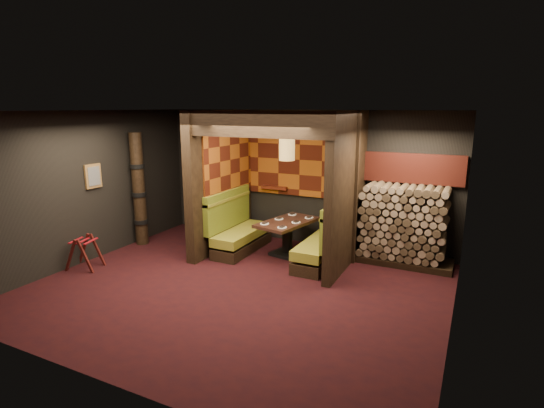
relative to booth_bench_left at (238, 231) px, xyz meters
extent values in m
cube|color=black|center=(0.96, -1.65, -0.41)|extent=(6.50, 5.50, 0.02)
cube|color=black|center=(0.96, -1.65, 2.46)|extent=(6.50, 5.50, 0.02)
cube|color=black|center=(0.96, 1.11, 1.02)|extent=(6.50, 0.02, 2.85)
cube|color=black|center=(0.96, -4.41, 1.02)|extent=(6.50, 0.02, 2.85)
cube|color=black|center=(-2.30, -1.65, 1.02)|extent=(0.02, 5.50, 2.85)
cube|color=black|center=(4.22, -1.65, 1.02)|extent=(0.02, 5.50, 2.85)
cube|color=black|center=(-0.39, 0.00, 1.02)|extent=(0.20, 2.20, 2.85)
cube|color=black|center=(2.26, 0.05, 1.02)|extent=(0.15, 2.10, 2.85)
cube|color=black|center=(0.94, -0.95, 2.23)|extent=(2.85, 0.18, 0.44)
cube|color=#8C4310|center=(0.94, 1.06, 1.42)|extent=(2.40, 0.06, 1.55)
cube|color=#8C4310|center=(-0.27, 0.17, 1.45)|extent=(0.04, 1.85, 1.45)
cube|color=#511A0E|center=(0.36, 1.00, 0.78)|extent=(0.60, 0.12, 0.07)
cube|color=black|center=(0.11, 0.00, -0.29)|extent=(0.55, 1.60, 0.22)
cube|color=olive|center=(0.11, 0.00, -0.04)|extent=(0.55, 1.60, 0.18)
cube|color=#67651A|center=(-0.23, 0.00, 0.35)|extent=(0.12, 1.60, 0.78)
cube|color=olive|center=(-0.23, 0.00, 0.70)|extent=(0.15, 1.60, 0.06)
cube|color=black|center=(1.79, 0.00, -0.29)|extent=(0.55, 1.60, 0.22)
cube|color=olive|center=(1.79, 0.00, -0.04)|extent=(0.55, 1.60, 0.18)
cube|color=#67651A|center=(2.12, 0.00, 0.35)|extent=(0.12, 1.60, 0.78)
cube|color=olive|center=(2.12, 0.00, 0.70)|extent=(0.15, 1.60, 0.06)
cube|color=black|center=(1.04, 0.18, -0.37)|extent=(0.65, 0.65, 0.06)
cylinder|color=black|center=(1.04, 0.18, -0.08)|extent=(0.20, 0.20, 0.65)
cube|color=#341B13|center=(1.04, 0.18, 0.28)|extent=(0.99, 1.46, 0.06)
cylinder|color=white|center=(0.74, -0.22, 0.31)|extent=(0.18, 0.18, 0.01)
cube|color=black|center=(0.74, -0.22, 0.33)|extent=(0.09, 0.12, 0.02)
cylinder|color=white|center=(1.15, -0.31, 0.31)|extent=(0.18, 0.18, 0.01)
cube|color=black|center=(1.15, -0.31, 0.33)|extent=(0.09, 0.12, 0.02)
cylinder|color=white|center=(0.84, 0.22, 0.31)|extent=(0.18, 0.18, 0.01)
cube|color=black|center=(0.84, 0.22, 0.33)|extent=(0.09, 0.12, 0.02)
cylinder|color=white|center=(1.25, 0.14, 0.31)|extent=(0.18, 0.18, 0.01)
cube|color=black|center=(1.25, 0.14, 0.33)|extent=(0.09, 0.12, 0.02)
cylinder|color=white|center=(0.94, 0.67, 0.31)|extent=(0.18, 0.18, 0.01)
cube|color=black|center=(0.94, 0.67, 0.33)|extent=(0.09, 0.12, 0.02)
cylinder|color=white|center=(1.35, 0.58, 0.31)|extent=(0.18, 0.18, 0.01)
cube|color=black|center=(1.35, 0.58, 0.33)|extent=(0.09, 0.12, 0.02)
cylinder|color=#A17A3C|center=(1.04, 0.13, 1.74)|extent=(0.30, 0.30, 0.45)
sphere|color=#FFC672|center=(1.04, 0.13, 1.74)|extent=(0.18, 0.18, 0.18)
cylinder|color=black|center=(1.04, 0.13, 2.21)|extent=(0.02, 0.02, 0.49)
cube|color=olive|center=(-2.26, -1.55, 1.22)|extent=(0.04, 0.36, 0.46)
cube|color=#3F3F3F|center=(-2.23, -1.55, 1.22)|extent=(0.01, 0.27, 0.36)
cube|color=#40110E|center=(-2.11, -2.34, -0.11)|extent=(0.29, 0.11, 0.65)
cube|color=#40110E|center=(-1.81, -2.27, -0.11)|extent=(0.29, 0.11, 0.65)
cube|color=#40110E|center=(-2.20, -1.98, -0.11)|extent=(0.29, 0.11, 0.65)
cube|color=#40110E|center=(-1.91, -1.90, -0.11)|extent=(0.29, 0.11, 0.65)
cube|color=maroon|center=(-2.16, -2.16, 0.13)|extent=(0.15, 0.40, 0.01)
cube|color=maroon|center=(-2.01, -2.12, 0.13)|extent=(0.15, 0.40, 0.01)
cube|color=maroon|center=(-1.86, -2.08, 0.13)|extent=(0.15, 0.40, 0.01)
cylinder|color=black|center=(-2.09, -0.55, 0.80)|extent=(0.26, 0.26, 2.40)
cylinder|color=black|center=(-2.09, -0.55, 0.10)|extent=(0.31, 0.31, 0.09)
cylinder|color=black|center=(-2.09, -0.55, 0.70)|extent=(0.31, 0.31, 0.09)
cylinder|color=black|center=(-2.09, -0.55, 1.30)|extent=(0.31, 0.31, 0.09)
cube|color=black|center=(3.25, 0.70, -0.34)|extent=(1.73, 0.70, 0.12)
cube|color=brown|center=(3.25, 0.70, 0.41)|extent=(1.73, 0.70, 1.38)
cube|color=maroon|center=(3.25, 1.03, 1.38)|extent=(1.83, 0.10, 0.56)
cube|color=black|center=(2.35, 0.31, 1.02)|extent=(0.08, 0.08, 2.85)
camera|label=1|loc=(4.33, -7.24, 2.51)|focal=28.00mm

